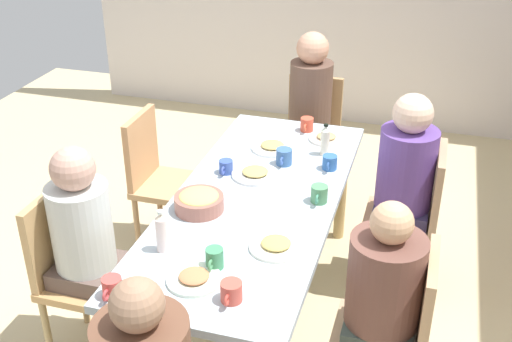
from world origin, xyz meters
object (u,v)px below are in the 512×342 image
object	(u,v)px
chair_4	(158,174)
chair_5	(74,267)
plate_2	(255,173)
bottle_0	(325,140)
plate_0	(276,245)
cup_3	(330,163)
dining_table	(256,212)
chair_3	(398,330)
plate_3	(194,278)
cup_1	(112,288)
bottle_1	(162,232)
person_3	(381,294)
cup_2	(284,157)
cup_6	(214,258)
cup_4	(231,292)
person_1	(403,176)
plate_1	(272,147)
chair_0	(311,133)
cup_5	(226,167)
cup_0	(307,125)
chair_1	(415,212)
person_5	(85,237)
person_0	(310,106)
bowl_0	(199,201)
cup_7	(319,194)
plate_4	(326,138)

from	to	relation	value
chair_4	chair_5	xyz separation A→B (m)	(1.00, 0.00, 0.00)
plate_2	bottle_0	distance (m)	0.48
plate_0	cup_3	xyz separation A→B (m)	(-0.81, 0.09, 0.03)
dining_table	chair_3	bearing A→B (deg)	57.50
plate_3	cup_1	distance (m)	0.33
chair_3	bottle_1	size ratio (longest dim) A/B	4.41
bottle_1	person_3	bearing A→B (deg)	93.68
cup_2	dining_table	bearing A→B (deg)	-6.67
chair_3	cup_6	world-z (taller)	chair_3
cup_6	cup_1	bearing A→B (deg)	-47.51
dining_table	cup_4	distance (m)	0.83
person_3	cup_3	distance (m)	1.00
person_1	plate_1	size ratio (longest dim) A/B	4.89
dining_table	chair_0	bearing A→B (deg)	180.00
cup_5	cup_6	bearing A→B (deg)	15.60
chair_4	plate_3	size ratio (longest dim) A/B	3.91
plate_1	cup_0	bearing A→B (deg)	156.16
plate_3	chair_4	bearing A→B (deg)	-149.12
dining_table	person_1	world-z (taller)	person_1
chair_5	cup_1	xyz separation A→B (m)	(0.41, 0.46, 0.29)
cup_0	bottle_0	bearing A→B (deg)	30.20
chair_3	plate_3	xyz separation A→B (m)	(0.23, -0.84, 0.26)
chair_1	cup_6	bearing A→B (deg)	-35.12
dining_table	person_5	bearing A→B (deg)	-54.21
person_0	cup_1	world-z (taller)	person_0
person_3	cup_4	distance (m)	0.65
person_3	bowl_0	xyz separation A→B (m)	(-0.30, -0.93, 0.12)
plate_2	cup_6	world-z (taller)	cup_6
person_0	chair_3	bearing A→B (deg)	23.69
plate_3	bottle_1	world-z (taller)	bottle_1
person_3	plate_1	distance (m)	1.31
cup_1	plate_1	bearing A→B (deg)	170.11
plate_1	chair_1	bearing A→B (deg)	85.87
person_5	cup_7	bearing A→B (deg)	118.35
dining_table	cup_2	distance (m)	0.42
plate_2	cup_5	size ratio (longest dim) A/B	2.31
chair_3	plate_1	xyz separation A→B (m)	(-1.06, -0.85, 0.26)
cup_4	cup_6	xyz separation A→B (m)	(-0.19, -0.14, 0.00)
dining_table	bottle_0	world-z (taller)	bottle_0
person_5	bottle_0	world-z (taller)	person_5
chair_4	plate_4	distance (m)	1.07
cup_2	person_0	bearing A→B (deg)	-177.08
chair_1	cup_4	world-z (taller)	chair_1
plate_1	bottle_1	world-z (taller)	bottle_1
chair_1	cup_1	size ratio (longest dim) A/B	7.71
plate_3	chair_1	bearing A→B (deg)	145.88
person_3	plate_4	distance (m)	1.37
cup_1	cup_4	world-z (taller)	cup_1
plate_1	person_5	bearing A→B (deg)	-30.57
chair_0	cup_6	size ratio (longest dim) A/B	7.97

